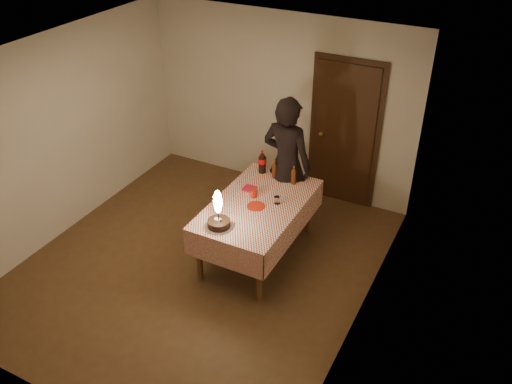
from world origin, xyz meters
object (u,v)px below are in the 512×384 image
at_px(red_plate, 256,206).
at_px(clear_cup, 277,200).
at_px(birthday_cake, 219,217).
at_px(photographer, 287,164).
at_px(amber_bottle_right, 294,175).
at_px(amber_bottle_mid, 286,170).
at_px(dining_table, 258,210).
at_px(cola_bottle, 262,162).
at_px(red_cup, 254,193).
at_px(amber_bottle_left, 275,169).

distance_m(red_plate, clear_cup, 0.26).
distance_m(birthday_cake, photographer, 1.39).
bearing_deg(amber_bottle_right, red_plate, -104.87).
bearing_deg(amber_bottle_mid, red_plate, -92.94).
height_order(red_plate, photographer, photographer).
distance_m(dining_table, amber_bottle_mid, 0.74).
height_order(amber_bottle_right, amber_bottle_mid, same).
distance_m(dining_table, cola_bottle, 0.79).
height_order(amber_bottle_right, photographer, photographer).
xyz_separation_m(dining_table, clear_cup, (0.20, 0.10, 0.15)).
xyz_separation_m(clear_cup, cola_bottle, (-0.49, 0.59, 0.11)).
bearing_deg(dining_table, red_cup, 138.01).
height_order(red_plate, cola_bottle, cola_bottle).
bearing_deg(dining_table, photographer, 87.52).
height_order(red_plate, amber_bottle_left, amber_bottle_left).
height_order(birthday_cake, photographer, photographer).
relative_size(clear_cup, amber_bottle_right, 0.35).
height_order(clear_cup, amber_bottle_left, amber_bottle_left).
distance_m(cola_bottle, amber_bottle_right, 0.49).
bearing_deg(dining_table, clear_cup, 26.59).
xyz_separation_m(birthday_cake, amber_bottle_right, (0.37, 1.24, -0.01)).
xyz_separation_m(birthday_cake, clear_cup, (0.37, 0.73, -0.08)).
bearing_deg(clear_cup, red_plate, -137.18).
relative_size(red_plate, amber_bottle_mid, 0.86).
relative_size(cola_bottle, amber_bottle_right, 1.25).
xyz_separation_m(cola_bottle, amber_bottle_right, (0.48, -0.08, -0.03)).
xyz_separation_m(red_cup, amber_bottle_mid, (0.16, 0.60, 0.07)).
bearing_deg(amber_bottle_mid, photographer, 111.88).
distance_m(red_plate, amber_bottle_right, 0.72).
distance_m(birthday_cake, cola_bottle, 1.32).
distance_m(red_plate, amber_bottle_left, 0.73).
bearing_deg(amber_bottle_right, dining_table, -107.67).
relative_size(cola_bottle, amber_bottle_left, 1.25).
height_order(cola_bottle, amber_bottle_mid, cola_bottle).
bearing_deg(amber_bottle_left, amber_bottle_right, -6.75).
height_order(clear_cup, cola_bottle, cola_bottle).
bearing_deg(amber_bottle_mid, birthday_cake, -99.59).
bearing_deg(birthday_cake, cola_bottle, 95.07).
bearing_deg(clear_cup, photographer, 104.76).
distance_m(clear_cup, cola_bottle, 0.77).
bearing_deg(amber_bottle_right, red_cup, -120.64).
xyz_separation_m(cola_bottle, photographer, (0.32, 0.06, 0.01)).
height_order(birthday_cake, amber_bottle_right, birthday_cake).
distance_m(red_cup, photographer, 0.68).
relative_size(amber_bottle_right, amber_bottle_mid, 1.00).
bearing_deg(amber_bottle_right, cola_bottle, 170.73).
bearing_deg(amber_bottle_left, photographer, 41.37).
bearing_deg(photographer, clear_cup, -75.24).
bearing_deg(amber_bottle_left, cola_bottle, 167.22).
distance_m(birthday_cake, red_cup, 0.73).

